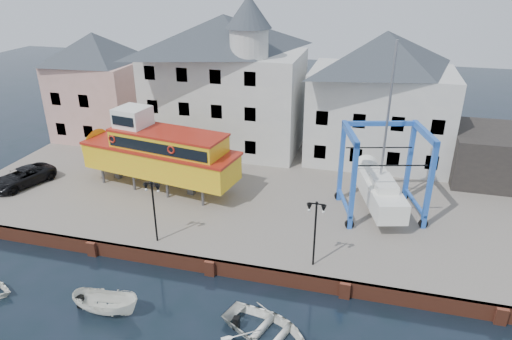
# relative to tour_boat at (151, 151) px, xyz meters

# --- Properties ---
(ground) EXTENTS (140.00, 140.00, 0.00)m
(ground) POSITION_rel_tour_boat_xyz_m (7.82, -8.45, -3.96)
(ground) COLOR black
(ground) RESTS_ON ground
(hardstanding) EXTENTS (44.00, 22.00, 1.00)m
(hardstanding) POSITION_rel_tour_boat_xyz_m (7.82, 2.55, -3.46)
(hardstanding) COLOR #6D675D
(hardstanding) RESTS_ON ground
(quay_wall) EXTENTS (44.00, 0.47, 1.00)m
(quay_wall) POSITION_rel_tour_boat_xyz_m (7.82, -8.34, -3.46)
(quay_wall) COLOR brown
(quay_wall) RESTS_ON ground
(building_pink) EXTENTS (8.00, 7.00, 10.30)m
(building_pink) POSITION_rel_tour_boat_xyz_m (-10.18, 9.55, 2.19)
(building_pink) COLOR tan
(building_pink) RESTS_ON hardstanding
(building_white_main) EXTENTS (14.00, 8.30, 14.00)m
(building_white_main) POSITION_rel_tour_boat_xyz_m (2.95, 9.94, 3.38)
(building_white_main) COLOR beige
(building_white_main) RESTS_ON hardstanding
(building_white_right) EXTENTS (12.00, 8.00, 11.20)m
(building_white_right) POSITION_rel_tour_boat_xyz_m (16.82, 10.55, 2.64)
(building_white_right) COLOR beige
(building_white_right) RESTS_ON hardstanding
(shed_dark) EXTENTS (8.00, 7.00, 4.00)m
(shed_dark) POSITION_rel_tour_boat_xyz_m (26.82, 8.55, -0.96)
(shed_dark) COLOR #262321
(shed_dark) RESTS_ON hardstanding
(lamp_post_left) EXTENTS (1.12, 0.32, 4.20)m
(lamp_post_left) POSITION_rel_tour_boat_xyz_m (3.82, -7.25, 0.22)
(lamp_post_left) COLOR black
(lamp_post_left) RESTS_ON hardstanding
(lamp_post_right) EXTENTS (1.12, 0.32, 4.20)m
(lamp_post_right) POSITION_rel_tour_boat_xyz_m (13.82, -7.25, 0.22)
(lamp_post_right) COLOR black
(lamp_post_right) RESTS_ON hardstanding
(tour_boat) EXTENTS (14.77, 5.77, 6.27)m
(tour_boat) POSITION_rel_tour_boat_xyz_m (0.00, 0.00, 0.00)
(tour_boat) COLOR #59595E
(tour_boat) RESTS_ON hardstanding
(travel_lift) EXTENTS (6.52, 8.14, 11.92)m
(travel_lift) POSITION_rel_tour_boat_xyz_m (17.21, 0.75, -0.96)
(travel_lift) COLOR #1C5EB0
(travel_lift) RESTS_ON hardstanding
(van) EXTENTS (3.82, 5.49, 1.39)m
(van) POSITION_rel_tour_boat_xyz_m (-10.12, -2.57, -2.26)
(van) COLOR black
(van) RESTS_ON hardstanding
(motorboat_a) EXTENTS (3.83, 1.59, 1.46)m
(motorboat_a) POSITION_rel_tour_boat_xyz_m (3.58, -12.99, -3.96)
(motorboat_a) COLOR white
(motorboat_a) RESTS_ON ground
(motorboat_b) EXTENTS (5.69, 4.84, 1.00)m
(motorboat_b) POSITION_rel_tour_boat_xyz_m (12.26, -12.39, -3.96)
(motorboat_b) COLOR white
(motorboat_b) RESTS_ON ground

